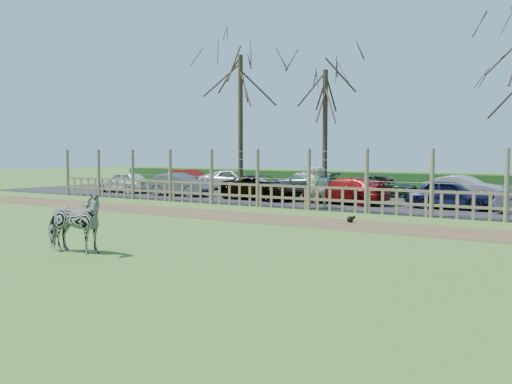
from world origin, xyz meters
The scene contains 21 objects.
ground centered at (0.00, 0.00, 0.00)m, with size 120.00×120.00×0.00m, color olive.
dirt_strip centered at (0.00, 4.50, 0.01)m, with size 34.00×2.80×0.01m, color brown.
asphalt centered at (0.00, 14.50, 0.02)m, with size 44.00×13.00×0.04m, color #232326.
hedge centered at (0.00, 21.50, 0.55)m, with size 46.00×2.00×1.10m, color #1E4716.
fence centered at (0.00, 8.00, 0.80)m, with size 30.16×0.16×2.50m.
tree_left centered at (-6.50, 12.50, 5.62)m, with size 4.80×4.80×7.88m.
tree_mid centered at (-2.00, 13.50, 4.87)m, with size 4.80×4.80×6.83m.
zebra centered at (0.09, -3.92, 0.71)m, with size 0.77×1.68×1.42m, color gray.
visitor_a centered at (-0.14, 8.56, 0.90)m, with size 0.63×0.41×1.72m, color beige.
visitor_b centered at (0.25, 8.45, 0.90)m, with size 0.84×0.65×1.72m, color silver.
crow centered at (3.15, 5.02, 0.12)m, with size 0.30×0.22×0.24m.
car_0 centered at (-13.52, 10.74, 0.64)m, with size 1.42×3.52×1.20m, color silver.
car_1 centered at (-9.17, 10.62, 0.64)m, with size 1.27×3.64×1.20m, color slate.
car_2 centered at (-4.14, 10.86, 0.64)m, with size 1.99×4.32×1.20m, color black.
car_3 centered at (0.21, 11.02, 0.64)m, with size 1.68×4.13×1.20m, color maroon.
car_4 centered at (4.84, 11.22, 0.64)m, with size 1.42×3.52×1.20m, color #171A3D.
car_7 centered at (-13.19, 16.40, 0.64)m, with size 1.27×3.64×1.20m, color maroon.
car_8 centered at (-9.47, 16.08, 0.64)m, with size 1.99×4.32×1.20m, color silver.
car_9 centered at (-4.82, 16.33, 0.64)m, with size 1.68×4.13×1.20m, color #506A61.
car_10 centered at (0.08, 16.16, 0.64)m, with size 1.42×3.52×1.20m, color #254929.
car_11 centered at (4.36, 15.66, 0.64)m, with size 1.27×3.64×1.20m, color beige.
Camera 1 is at (10.87, -12.65, 2.36)m, focal length 40.00 mm.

